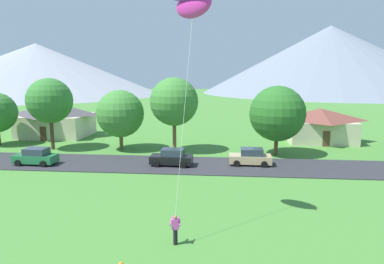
# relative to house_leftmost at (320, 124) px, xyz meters

# --- Properties ---
(road_strip) EXTENTS (160.00, 6.79, 0.08)m
(road_strip) POSITION_rel_house_leftmost_xyz_m (-15.62, -13.97, -2.32)
(road_strip) COLOR #2D2D33
(road_strip) RESTS_ON ground
(mountain_west_ridge) EXTENTS (118.38, 118.38, 31.17)m
(mountain_west_ridge) POSITION_rel_house_leftmost_xyz_m (36.06, 121.39, 13.23)
(mountain_west_ridge) COLOR slate
(mountain_west_ridge) RESTS_ON ground
(mountain_far_west_ridge) EXTENTS (105.26, 105.26, 21.83)m
(mountain_far_west_ridge) POSITION_rel_house_leftmost_xyz_m (-93.11, 94.76, 8.56)
(mountain_far_west_ridge) COLOR #8E939E
(mountain_far_west_ridge) RESTS_ON ground
(house_leftmost) EXTENTS (9.16, 7.23, 4.55)m
(house_leftmost) POSITION_rel_house_leftmost_xyz_m (0.00, 0.00, 0.00)
(house_leftmost) COLOR beige
(house_leftmost) RESTS_ON ground
(house_left_center) EXTENTS (10.06, 8.22, 4.94)m
(house_left_center) POSITION_rel_house_leftmost_xyz_m (-37.80, 0.67, 0.20)
(house_left_center) COLOR beige
(house_left_center) RESTS_ON ground
(tree_left_of_center) EXTENTS (5.68, 5.68, 8.79)m
(tree_left_of_center) POSITION_rel_house_leftmost_xyz_m (-18.87, -7.77, 3.58)
(tree_left_of_center) COLOR brown
(tree_left_of_center) RESTS_ON ground
(tree_right_of_center) EXTENTS (5.70, 5.70, 7.27)m
(tree_right_of_center) POSITION_rel_house_leftmost_xyz_m (-25.48, -7.46, 2.06)
(tree_right_of_center) COLOR brown
(tree_right_of_center) RESTS_ON ground
(tree_near_right) EXTENTS (5.43, 5.43, 8.69)m
(tree_near_right) POSITION_rel_house_leftmost_xyz_m (-33.94, -8.04, 3.60)
(tree_near_right) COLOR #4C3823
(tree_near_right) RESTS_ON ground
(tree_far_right) EXTENTS (6.24, 6.24, 7.88)m
(tree_far_right) POSITION_rel_house_leftmost_xyz_m (-7.07, -8.55, 2.40)
(tree_far_right) COLOR brown
(tree_far_right) RESTS_ON ground
(parked_car_tan_west_end) EXTENTS (4.24, 2.15, 1.68)m
(parked_car_tan_west_end) POSITION_rel_house_leftmost_xyz_m (-10.31, -13.39, -1.49)
(parked_car_tan_west_end) COLOR tan
(parked_car_tan_west_end) RESTS_ON road_strip
(parked_car_black_mid_west) EXTENTS (4.26, 2.20, 1.68)m
(parked_car_black_mid_west) POSITION_rel_house_leftmost_xyz_m (-18.20, -14.32, -1.49)
(parked_car_black_mid_west) COLOR black
(parked_car_black_mid_west) RESTS_ON road_strip
(parked_car_green_mid_east) EXTENTS (4.26, 2.20, 1.68)m
(parked_car_green_mid_east) POSITION_rel_house_leftmost_xyz_m (-32.04, -15.22, -1.49)
(parked_car_green_mid_east) COLOR #237042
(parked_car_green_mid_east) RESTS_ON road_strip
(kite_flyer_with_kite) EXTENTS (2.76, 4.64, 13.92)m
(kite_flyer_with_kite) POSITION_rel_house_leftmost_xyz_m (-14.96, -27.07, 10.39)
(kite_flyer_with_kite) COLOR black
(kite_flyer_with_kite) RESTS_ON ground
(soccer_ball) EXTENTS (0.24, 0.24, 0.24)m
(soccer_ball) POSITION_rel_house_leftmost_xyz_m (-17.93, -32.54, -2.24)
(soccer_ball) COLOR orange
(soccer_ball) RESTS_ON ground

